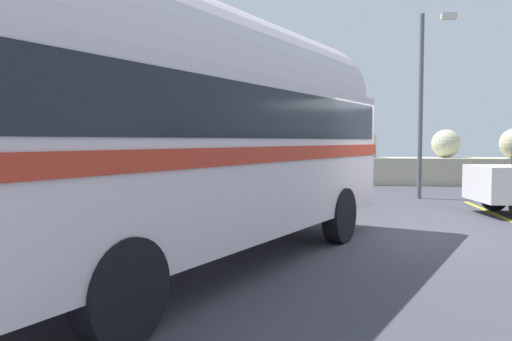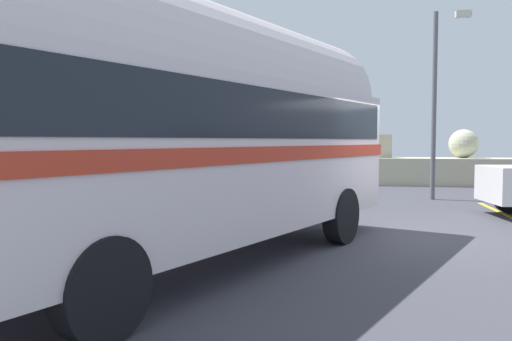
% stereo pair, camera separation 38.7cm
% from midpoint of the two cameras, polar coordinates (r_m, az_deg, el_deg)
% --- Properties ---
extents(ground, '(32.00, 26.00, 0.02)m').
position_cam_midpoint_polar(ground, '(9.90, 14.67, -7.18)').
color(ground, '#3F3E47').
extents(breakwater, '(31.36, 2.15, 2.32)m').
position_cam_midpoint_polar(breakwater, '(21.50, 10.22, 0.39)').
color(breakwater, '#BCB797').
rests_on(breakwater, ground).
extents(vintage_coach, '(5.61, 8.83, 3.70)m').
position_cam_midpoint_polar(vintage_coach, '(7.24, -7.95, 5.28)').
color(vintage_coach, black).
rests_on(vintage_coach, ground).
extents(lamp_post, '(1.06, 0.24, 5.62)m').
position_cam_midpoint_polar(lamp_post, '(16.44, 17.63, 8.11)').
color(lamp_post, '#5B5B60').
rests_on(lamp_post, ground).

